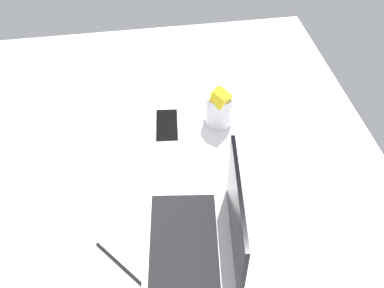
{
  "coord_description": "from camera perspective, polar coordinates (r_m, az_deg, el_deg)",
  "views": [
    {
      "loc": [
        78.4,
        -2.3,
        117.97
      ],
      "look_at": [
        -13.92,
        12.1,
        24.0
      ],
      "focal_mm": 42.38,
      "sensor_mm": 36.0,
      "label": 1
    }
  ],
  "objects": [
    {
      "name": "bed_mattress",
      "position": [
        1.34,
        -4.24,
        -9.28
      ],
      "size": [
        180.0,
        140.0,
        18.0
      ],
      "primitive_type": "cube",
      "color": "white",
      "rests_on": "ground"
    },
    {
      "name": "laptop",
      "position": [
        1.14,
        1.27,
        -11.48
      ],
      "size": [
        35.72,
        27.11,
        23.0
      ],
      "rotation": [
        0.0,
        0.0,
        -0.13
      ],
      "color": "silver",
      "rests_on": "bed_mattress"
    },
    {
      "name": "snack_cup",
      "position": [
        1.44,
        3.46,
        4.65
      ],
      "size": [
        11.0,
        9.0,
        14.71
      ],
      "color": "silver",
      "rests_on": "bed_mattress"
    },
    {
      "name": "cell_phone",
      "position": [
        1.47,
        -3.17,
        2.45
      ],
      "size": [
        14.64,
        8.24,
        0.8
      ],
      "primitive_type": "cube",
      "rotation": [
        0.0,
        0.0,
        1.46
      ],
      "color": "black",
      "rests_on": "bed_mattress"
    },
    {
      "name": "charger_cable",
      "position": [
        1.16,
        -9.16,
        -14.66
      ],
      "size": [
        13.64,
        11.1,
        0.6
      ],
      "primitive_type": "cube",
      "rotation": [
        0.0,
        0.0,
        0.68
      ],
      "color": "black",
      "rests_on": "bed_mattress"
    }
  ]
}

